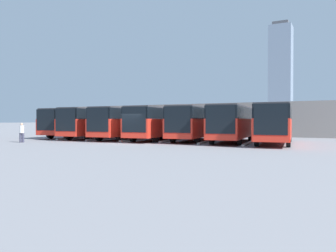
{
  "coord_description": "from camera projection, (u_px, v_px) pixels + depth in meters",
  "views": [
    {
      "loc": [
        -15.61,
        23.32,
        1.92
      ],
      "look_at": [
        -0.93,
        -5.27,
        1.41
      ],
      "focal_mm": 35.0,
      "sensor_mm": 36.0,
      "label": 1
    }
  ],
  "objects": [
    {
      "name": "bus_2",
      "position": [
        196.0,
        122.0,
        31.2
      ],
      "size": [
        3.62,
        10.79,
        3.21
      ],
      "rotation": [
        0.0,
        0.0,
        0.1
      ],
      "color": "red",
      "rests_on": "ground_plane"
    },
    {
      "name": "curb_divider_4",
      "position": [
        102.0,
        139.0,
        33.28
      ],
      "size": [
        0.81,
        5.46,
        0.15
      ],
      "primitive_type": "cube",
      "rotation": [
        0.0,
        0.0,
        0.1
      ],
      "color": "#9E9E99",
      "rests_on": "ground_plane"
    },
    {
      "name": "bus_4",
      "position": [
        126.0,
        122.0,
        33.79
      ],
      "size": [
        3.62,
        10.79,
        3.21
      ],
      "rotation": [
        0.0,
        0.0,
        0.1
      ],
      "color": "red",
      "rests_on": "ground_plane"
    },
    {
      "name": "curb_divider_2",
      "position": [
        171.0,
        140.0,
        30.68
      ],
      "size": [
        0.81,
        5.46,
        0.15
      ],
      "primitive_type": "cube",
      "rotation": [
        0.0,
        0.0,
        0.1
      ],
      "color": "#9E9E99",
      "rests_on": "ground_plane"
    },
    {
      "name": "pedestrian",
      "position": [
        22.0,
        132.0,
        28.95
      ],
      "size": [
        0.54,
        0.54,
        1.73
      ],
      "rotation": [
        0.0,
        0.0,
        3.75
      ],
      "color": "#38384C",
      "rests_on": "ground_plane"
    },
    {
      "name": "bus_6",
      "position": [
        78.0,
        122.0,
        38.01
      ],
      "size": [
        3.62,
        10.79,
        3.21
      ],
      "rotation": [
        0.0,
        0.0,
        0.1
      ],
      "color": "red",
      "rests_on": "ground_plane"
    },
    {
      "name": "curb_divider_1",
      "position": [
        207.0,
        142.0,
        28.71
      ],
      "size": [
        0.81,
        5.46,
        0.15
      ],
      "primitive_type": "cube",
      "rotation": [
        0.0,
        0.0,
        0.1
      ],
      "color": "#9E9E99",
      "rests_on": "ground_plane"
    },
    {
      "name": "bus_1",
      "position": [
        233.0,
        122.0,
        29.22
      ],
      "size": [
        3.62,
        10.79,
        3.21
      ],
      "rotation": [
        0.0,
        0.0,
        0.1
      ],
      "color": "red",
      "rests_on": "ground_plane"
    },
    {
      "name": "bus_5",
      "position": [
        97.0,
        122.0,
        35.41
      ],
      "size": [
        3.62,
        10.79,
        3.21
      ],
      "rotation": [
        0.0,
        0.0,
        0.1
      ],
      "color": "red",
      "rests_on": "ground_plane"
    },
    {
      "name": "bus_0",
      "position": [
        275.0,
        122.0,
        27.11
      ],
      "size": [
        3.62,
        10.79,
        3.21
      ],
      "rotation": [
        0.0,
        0.0,
        0.1
      ],
      "color": "red",
      "rests_on": "ground_plane"
    },
    {
      "name": "office_tower",
      "position": [
        281.0,
        74.0,
        217.41
      ],
      "size": [
        14.14,
        14.14,
        67.16
      ],
      "color": "#7F8EA3",
      "rests_on": "ground_plane"
    },
    {
      "name": "bus_3",
      "position": [
        158.0,
        122.0,
        32.29
      ],
      "size": [
        3.62,
        10.79,
        3.21
      ],
      "rotation": [
        0.0,
        0.0,
        0.1
      ],
      "color": "red",
      "rests_on": "ground_plane"
    },
    {
      "name": "ground_plane",
      "position": [
        130.0,
        143.0,
        27.9
      ],
      "size": [
        600.0,
        600.0,
        0.0
      ],
      "primitive_type": "plane",
      "color": "gray"
    },
    {
      "name": "curb_divider_5",
      "position": [
        74.0,
        138.0,
        34.89
      ],
      "size": [
        0.81,
        5.46,
        0.15
      ],
      "primitive_type": "cube",
      "rotation": [
        0.0,
        0.0,
        0.1
      ],
      "color": "#9E9E99",
      "rests_on": "ground_plane"
    },
    {
      "name": "curb_divider_3",
      "position": [
        134.0,
        140.0,
        31.77
      ],
      "size": [
        0.81,
        5.46,
        0.15
      ],
      "primitive_type": "cube",
      "rotation": [
        0.0,
        0.0,
        0.1
      ],
      "color": "#9E9E99",
      "rests_on": "ground_plane"
    },
    {
      "name": "station_building",
      "position": [
        219.0,
        120.0,
        49.12
      ],
      "size": [
        43.26,
        16.95,
        4.18
      ],
      "color": "gray",
      "rests_on": "ground_plane"
    },
    {
      "name": "curb_divider_0",
      "position": [
        248.0,
        143.0,
        26.59
      ],
      "size": [
        0.81,
        5.46,
        0.15
      ],
      "primitive_type": "cube",
      "rotation": [
        0.0,
        0.0,
        0.1
      ],
      "color": "#9E9E99",
      "rests_on": "ground_plane"
    }
  ]
}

